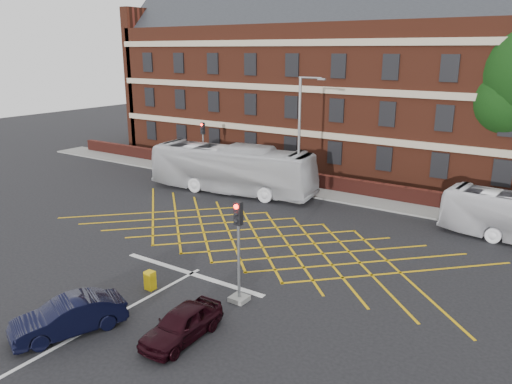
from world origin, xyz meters
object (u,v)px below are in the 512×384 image
Objects in this scene: bus_left at (232,169)px; utility_cabinet at (150,280)px; car_maroon at (182,324)px; car_navy at (68,316)px; direction_signs at (187,157)px; traffic_light_far at (203,153)px; traffic_light_near at (239,261)px; street_lamp at (299,161)px.

utility_cabinet is (6.17, -14.30, -1.31)m from bus_left.
bus_left is at bearing 119.88° from car_maroon.
bus_left reaches higher than utility_cabinet.
bus_left reaches higher than car_navy.
bus_left is 5.61× the size of direction_signs.
car_maroon is at bearing -52.20° from traffic_light_far.
traffic_light_near is at bearing -149.72° from bus_left.
bus_left reaches higher than direction_signs.
bus_left is 5.31m from street_lamp.
traffic_light_near reaches higher than direction_signs.
traffic_light_far is 20.87m from utility_cabinet.
bus_left is 15.63m from utility_cabinet.
car_navy is 4.13m from utility_cabinet.
car_maroon is 4.26× the size of utility_cabinet.
traffic_light_near is at bearing 18.65° from utility_cabinet.
traffic_light_near is 22.18m from traffic_light_far.
bus_left is at bearing -21.62° from direction_signs.
bus_left is 16.40m from traffic_light_near.
street_lamp is at bearing -9.57° from direction_signs.
street_lamp is 15.15m from utility_cabinet.
traffic_light_near is 4.24m from utility_cabinet.
traffic_light_near reaches higher than car_maroon.
direction_signs is at bearing 129.63° from car_maroon.
utility_cabinet is at bearing 149.26° from car_maroon.
car_maroon is at bearing -74.40° from street_lamp.
street_lamp is (-4.82, 13.64, 1.05)m from traffic_light_near.
street_lamp reaches higher than traffic_light_far.
utility_cabinet is (1.01, -14.93, -2.41)m from street_lamp.
bus_left is 19.22m from car_maroon.
car_maroon is (3.69, 2.00, -0.07)m from car_navy.
street_lamp is at bearing 109.45° from traffic_light_near.
street_lamp is at bearing -13.51° from traffic_light_far.
traffic_light_near is (9.97, -13.02, 0.04)m from bus_left.
direction_signs is at bearing -158.07° from traffic_light_far.
traffic_light_near is 14.50m from street_lamp.
street_lamp reaches higher than car_maroon.
car_maroon is 1.60× the size of direction_signs.
direction_signs reaches higher than utility_cabinet.
car_maroon is 25.17m from direction_signs.
traffic_light_near is 5.19× the size of utility_cabinet.
utility_cabinet is at bearing 112.31° from car_navy.
car_navy is 1.83× the size of direction_signs.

